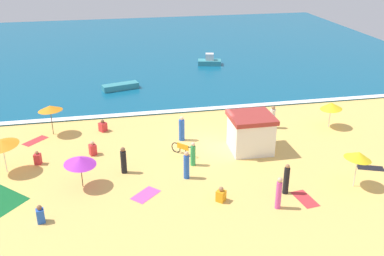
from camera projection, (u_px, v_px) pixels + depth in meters
The scene contains 29 objects.
ground_plane at pixel (210, 144), 29.73m from camera, with size 60.00×60.00×0.00m, color #EDBC60.
ocean_water at pixel (158, 48), 54.83m from camera, with size 60.00×44.00×0.10m, color #0F567A.
wave_breaker_foam at pixel (192, 110), 35.34m from camera, with size 57.00×0.70×0.01m, color white.
lifeguard_cabana at pixel (251, 132), 28.45m from camera, with size 2.76×2.69×2.46m.
beach_umbrella_1 at pixel (331, 106), 31.71m from camera, with size 1.74×1.71×1.99m.
beach_umbrella_3 at pixel (80, 161), 24.06m from camera, with size 2.52×2.51×1.95m.
beach_umbrella_4 at pixel (2, 143), 25.48m from camera, with size 2.63×2.62×2.17m.
beach_umbrella_5 at pixel (358, 156), 23.99m from camera, with size 1.61×1.57×2.23m.
beach_umbrella_6 at pixel (50, 108), 30.42m from camera, with size 2.38×2.38×2.22m.
parked_bicycle at pixel (183, 149), 28.19m from camera, with size 1.30×1.36×0.76m.
beachgoer_0 at pixel (221, 195), 23.23m from camera, with size 0.60×0.60×0.86m.
beachgoer_1 at pixel (186, 165), 25.27m from camera, with size 0.48×0.48×1.72m.
beachgoer_2 at pixel (93, 149), 28.16m from camera, with size 0.53×0.53×0.95m.
beachgoer_3 at pixel (279, 193), 22.42m from camera, with size 0.41×0.41×1.80m.
beachgoer_4 at pixel (38, 158), 27.00m from camera, with size 0.45×0.45×0.89m.
beachgoer_5 at pixel (103, 126), 31.57m from camera, with size 0.66×0.66×0.89m.
beachgoer_6 at pixel (193, 154), 26.73m from camera, with size 0.36×0.36×1.55m.
beachgoer_7 at pixel (124, 161), 25.86m from camera, with size 0.47×0.47×1.67m.
beachgoer_8 at pixel (182, 129), 30.00m from camera, with size 0.39×0.39×1.76m.
beachgoer_9 at pixel (286, 180), 23.75m from camera, with size 0.42×0.42×1.78m.
beachgoer_10 at pixel (272, 118), 31.93m from camera, with size 0.47×0.47×1.72m.
beachgoer_11 at pixel (40, 215), 21.48m from camera, with size 0.44×0.44×0.97m.
beach_towel_0 at pixel (146, 195), 23.92m from camera, with size 1.78×1.77×0.01m.
beach_towel_1 at pixel (370, 168), 26.68m from camera, with size 1.68×1.19×0.01m.
beach_towel_2 at pixel (266, 141), 30.15m from camera, with size 1.46×1.45×0.01m.
beach_towel_3 at pixel (35, 141), 30.20m from camera, with size 1.72×1.78×0.01m.
beach_towel_4 at pixel (305, 199), 23.54m from camera, with size 1.03×1.79×0.01m.
small_boat_0 at pixel (120, 87), 39.89m from camera, with size 3.41×1.82×0.53m.
small_boat_1 at pixel (209, 61), 47.46m from camera, with size 2.69×1.80×1.22m.
Camera 1 is at (-6.46, -26.01, 12.97)m, focal length 41.09 mm.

